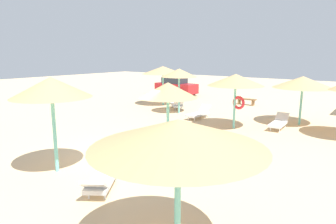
# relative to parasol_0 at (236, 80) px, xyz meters

# --- Properties ---
(ground_plane) EXTENTS (80.00, 80.00, 0.00)m
(ground_plane) POSITION_rel_parasol_0_xyz_m (-1.76, -6.42, -2.52)
(ground_plane) COLOR #DBBA8C
(parasol_0) EXTENTS (2.88, 2.88, 2.85)m
(parasol_0) POSITION_rel_parasol_0_xyz_m (0.00, 0.00, 0.00)
(parasol_0) COLOR #6BC6BC
(parasol_0) RESTS_ON ground
(parasol_1) EXTENTS (2.31, 2.31, 2.92)m
(parasol_1) POSITION_rel_parasol_0_xyz_m (-4.60, 1.55, 0.12)
(parasol_1) COLOR #6BC6BC
(parasol_1) RESTS_ON ground
(parasol_2) EXTENTS (2.52, 2.52, 3.14)m
(parasol_2) POSITION_rel_parasol_0_xyz_m (-2.19, -8.98, 0.28)
(parasol_2) COLOR #6BC6BC
(parasol_2) RESTS_ON ground
(parasol_3) EXTENTS (3.13, 3.13, 2.95)m
(parasol_3) POSITION_rel_parasol_0_xyz_m (-7.43, 3.48, 0.13)
(parasol_3) COLOR #6BC6BC
(parasol_3) RESTS_ON ground
(parasol_4) EXTENTS (3.13, 3.13, 2.75)m
(parasol_4) POSITION_rel_parasol_0_xyz_m (3.53, -10.16, -0.04)
(parasol_4) COLOR #6BC6BC
(parasol_4) RESTS_ON ground
(parasol_7) EXTENTS (2.32, 2.32, 2.76)m
(parasol_7) POSITION_rel_parasol_0_xyz_m (-0.56, -5.01, -0.07)
(parasol_7) COLOR #6BC6BC
(parasol_7) RESTS_ON ground
(parasol_8) EXTENTS (3.15, 3.15, 2.67)m
(parasol_8) POSITION_rel_parasol_0_xyz_m (2.55, 2.96, -0.17)
(parasol_8) COLOR #6BC6BC
(parasol_8) RESTS_ON ground
(lounger_0) EXTENTS (0.75, 1.92, 0.72)m
(lounger_0) POSITION_rel_parasol_0_xyz_m (1.91, 1.38, -2.21)
(lounger_0) COLOR white
(lounger_0) RESTS_ON ground
(lounger_1) EXTENTS (0.74, 1.90, 0.76)m
(lounger_1) POSITION_rel_parasol_0_xyz_m (-2.74, 1.00, -2.20)
(lounger_1) COLOR white
(lounger_1) RESTS_ON ground
(lounger_2) EXTENTS (1.60, 1.93, 0.69)m
(lounger_2) POSITION_rel_parasol_0_xyz_m (0.11, -9.07, -2.21)
(lounger_2) COLOR white
(lounger_2) RESTS_ON ground
(lounger_3) EXTENTS (1.79, 1.74, 0.78)m
(lounger_3) POSITION_rel_parasol_0_xyz_m (-5.60, 2.73, -2.20)
(lounger_3) COLOR white
(lounger_3) RESTS_ON ground
(bench_0) EXTENTS (1.51, 0.45, 0.49)m
(bench_0) POSITION_rel_parasol_0_xyz_m (-2.37, 7.36, -2.18)
(bench_0) COLOR brown
(bench_0) RESTS_ON ground
(parked_car) EXTENTS (4.06, 2.10, 1.72)m
(parked_car) POSITION_rel_parasol_0_xyz_m (-9.96, 8.71, -1.70)
(parked_car) COLOR #B21E23
(parked_car) RESTS_ON ground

